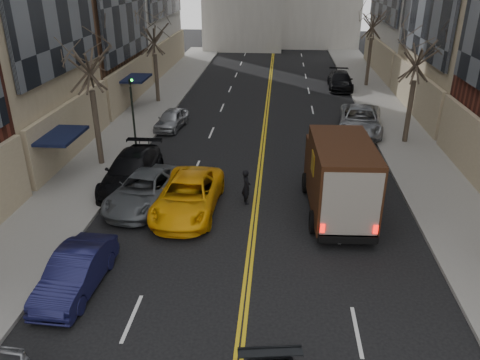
# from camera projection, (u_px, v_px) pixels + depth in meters

# --- Properties ---
(sidewalk_left) EXTENTS (4.00, 66.00, 0.15)m
(sidewalk_left) POSITION_uv_depth(u_px,v_px,m) (135.00, 125.00, 32.33)
(sidewalk_left) COLOR slate
(sidewalk_left) RESTS_ON ground
(sidewalk_right) EXTENTS (4.00, 66.00, 0.15)m
(sidewalk_right) POSITION_uv_depth(u_px,v_px,m) (400.00, 132.00, 30.96)
(sidewalk_right) COLOR slate
(sidewalk_right) RESTS_ON ground
(tree_lf_mid) EXTENTS (3.20, 3.20, 8.91)m
(tree_lf_mid) POSITION_uv_depth(u_px,v_px,m) (86.00, 43.00, 23.25)
(tree_lf_mid) COLOR #382D23
(tree_lf_mid) RESTS_ON sidewalk_left
(tree_lf_far) EXTENTS (3.20, 3.20, 8.12)m
(tree_lf_far) POSITION_uv_depth(u_px,v_px,m) (153.00, 25.00, 35.25)
(tree_lf_far) COLOR #382D23
(tree_lf_far) RESTS_ON sidewalk_left
(tree_rt_mid) EXTENTS (3.20, 3.20, 8.32)m
(tree_rt_mid) POSITION_uv_depth(u_px,v_px,m) (420.00, 42.00, 26.61)
(tree_rt_mid) COLOR #382D23
(tree_rt_mid) RESTS_ON sidewalk_right
(tree_rt_far) EXTENTS (3.20, 3.20, 9.11)m
(tree_rt_far) POSITION_uv_depth(u_px,v_px,m) (375.00, 9.00, 39.94)
(tree_rt_far) COLOR #382D23
(tree_rt_far) RESTS_ON sidewalk_right
(traffic_signal) EXTENTS (0.29, 0.26, 4.70)m
(traffic_signal) POSITION_uv_depth(u_px,v_px,m) (132.00, 107.00, 26.53)
(traffic_signal) COLOR black
(traffic_signal) RESTS_ON sidewalk_left
(ups_truck) EXTENTS (2.84, 6.51, 3.51)m
(ups_truck) POSITION_uv_depth(u_px,v_px,m) (339.00, 177.00, 20.28)
(ups_truck) COLOR black
(ups_truck) RESTS_ON ground
(taxi) EXTENTS (2.75, 5.68, 1.56)m
(taxi) POSITION_uv_depth(u_px,v_px,m) (188.00, 196.00, 20.84)
(taxi) COLOR #EFA30A
(taxi) RESTS_ON ground
(pedestrian) EXTENTS (0.58, 0.71, 1.67)m
(pedestrian) POSITION_uv_depth(u_px,v_px,m) (246.00, 187.00, 21.55)
(pedestrian) COLOR black
(pedestrian) RESTS_ON ground
(parked_lf_b) EXTENTS (1.64, 4.26, 1.38)m
(parked_lf_b) POSITION_uv_depth(u_px,v_px,m) (76.00, 272.00, 15.81)
(parked_lf_b) COLOR #111238
(parked_lf_b) RESTS_ON ground
(parked_lf_c) EXTENTS (3.05, 5.45, 1.44)m
(parked_lf_c) POSITION_uv_depth(u_px,v_px,m) (144.00, 190.00, 21.51)
(parked_lf_c) COLOR #505358
(parked_lf_c) RESTS_ON ground
(parked_lf_d) EXTENTS (2.33, 5.63, 1.63)m
(parked_lf_d) POSITION_uv_depth(u_px,v_px,m) (132.00, 171.00, 23.28)
(parked_lf_d) COLOR black
(parked_lf_d) RESTS_ON ground
(parked_lf_e) EXTENTS (2.03, 3.96, 1.29)m
(parked_lf_e) POSITION_uv_depth(u_px,v_px,m) (172.00, 119.00, 31.61)
(parked_lf_e) COLOR #A6A9AE
(parked_lf_e) RESTS_ON ground
(parked_rt_a) EXTENTS (2.09, 4.85, 1.55)m
(parked_rt_a) POSITION_uv_depth(u_px,v_px,m) (352.00, 148.00, 26.26)
(parked_rt_a) COLOR #4F5257
(parked_rt_a) RESTS_ON ground
(parked_rt_b) EXTENTS (3.52, 6.26, 1.65)m
(parked_rt_b) POSITION_uv_depth(u_px,v_px,m) (360.00, 120.00, 30.84)
(parked_rt_b) COLOR #A2A5AA
(parked_rt_b) RESTS_ON ground
(parked_rt_c) EXTENTS (2.23, 5.15, 1.48)m
(parked_rt_c) POSITION_uv_depth(u_px,v_px,m) (340.00, 81.00, 41.73)
(parked_rt_c) COLOR black
(parked_rt_c) RESTS_ON ground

